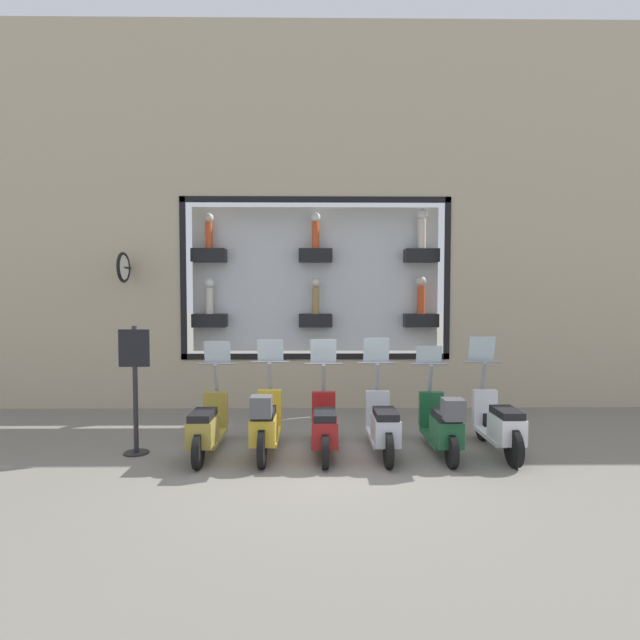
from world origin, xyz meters
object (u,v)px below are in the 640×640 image
(scooter_silver_2, at_px, (383,426))
(shop_sign_post, at_px, (135,384))
(scooter_white_0, at_px, (499,425))
(scooter_green_1, at_px, (442,425))
(scooter_red_3, at_px, (324,427))
(scooter_yellow_4, at_px, (265,424))
(scooter_olive_5, at_px, (207,427))

(scooter_silver_2, bearing_deg, shop_sign_post, 88.60)
(scooter_white_0, relative_size, scooter_green_1, 1.01)
(scooter_white_0, height_order, shop_sign_post, shop_sign_post)
(scooter_red_3, xyz_separation_m, scooter_yellow_4, (-0.05, 0.86, 0.06))
(scooter_red_3, distance_m, scooter_yellow_4, 0.86)
(scooter_green_1, xyz_separation_m, scooter_olive_5, (0.07, 3.44, -0.03))
(scooter_white_0, xyz_separation_m, shop_sign_post, (0.09, 5.37, 0.59))
(scooter_white_0, relative_size, scooter_red_3, 1.01)
(scooter_white_0, height_order, scooter_green_1, scooter_white_0)
(scooter_white_0, bearing_deg, scooter_olive_5, 90.07)
(scooter_white_0, relative_size, scooter_yellow_4, 1.00)
(scooter_silver_2, bearing_deg, scooter_yellow_4, 91.88)
(scooter_red_3, height_order, scooter_olive_5, scooter_red_3)
(scooter_yellow_4, distance_m, scooter_olive_5, 0.86)
(scooter_red_3, bearing_deg, shop_sign_post, 88.11)
(scooter_white_0, xyz_separation_m, scooter_red_3, (-0.01, 2.58, -0.02))
(scooter_yellow_4, relative_size, scooter_olive_5, 1.01)
(scooter_white_0, bearing_deg, scooter_green_1, 94.93)
(scooter_red_3, distance_m, scooter_olive_5, 1.72)
(scooter_yellow_4, bearing_deg, shop_sign_post, 85.68)
(scooter_olive_5, bearing_deg, scooter_yellow_4, -93.56)
(scooter_olive_5, bearing_deg, scooter_silver_2, -89.93)
(shop_sign_post, bearing_deg, scooter_red_3, -91.89)
(scooter_silver_2, relative_size, scooter_yellow_4, 1.00)
(scooter_red_3, bearing_deg, scooter_white_0, -89.88)
(scooter_yellow_4, xyz_separation_m, shop_sign_post, (0.15, 1.93, 0.55))
(scooter_white_0, relative_size, shop_sign_post, 0.95)
(scooter_red_3, bearing_deg, scooter_silver_2, -89.83)
(scooter_red_3, distance_m, shop_sign_post, 2.86)
(scooter_green_1, bearing_deg, scooter_red_3, 87.70)
(scooter_silver_2, xyz_separation_m, shop_sign_post, (0.09, 3.65, 0.60))
(scooter_silver_2, relative_size, scooter_red_3, 1.00)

